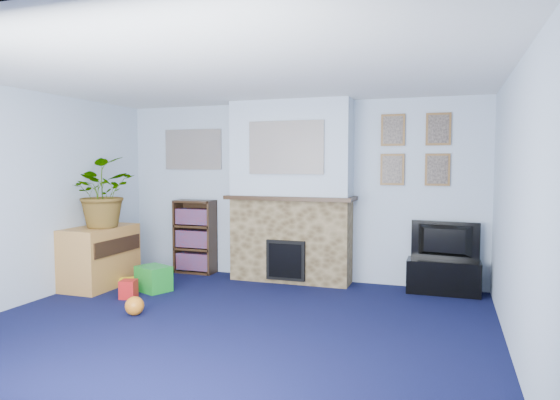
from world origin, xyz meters
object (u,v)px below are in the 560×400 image
(tv_stand, at_px, (443,275))
(television, at_px, (444,241))
(sideboard, at_px, (100,259))
(bookshelf, at_px, (195,238))

(tv_stand, distance_m, television, 0.41)
(tv_stand, height_order, sideboard, sideboard)
(tv_stand, xyz_separation_m, sideboard, (-4.19, -1.04, 0.12))
(tv_stand, xyz_separation_m, television, (-0.00, 0.02, 0.41))
(tv_stand, relative_size, television, 1.06)
(tv_stand, height_order, television, television)
(tv_stand, distance_m, sideboard, 4.32)
(tv_stand, relative_size, bookshelf, 0.81)
(tv_stand, xyz_separation_m, bookshelf, (-3.41, 0.08, 0.28))
(television, relative_size, sideboard, 0.82)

